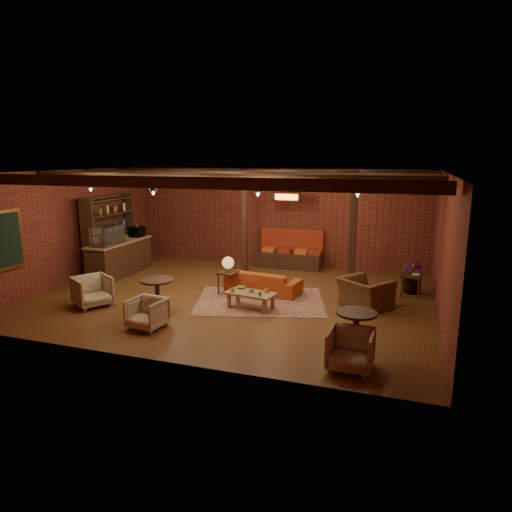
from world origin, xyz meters
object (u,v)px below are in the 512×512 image
(coffee_table, at_px, (250,294))
(armchair_b, at_px, (147,312))
(round_table_right, at_px, (356,327))
(plant_tall, at_px, (414,245))
(side_table_lamp, at_px, (228,266))
(side_table_book, at_px, (412,276))
(armchair_a, at_px, (92,290))
(sofa, at_px, (263,282))
(armchair_right, at_px, (365,288))
(round_table_left, at_px, (157,290))
(armchair_far, at_px, (351,348))

(coffee_table, bearing_deg, armchair_b, -130.50)
(round_table_right, bearing_deg, coffee_table, 144.42)
(armchair_b, bearing_deg, plant_tall, 46.75)
(side_table_lamp, distance_m, side_table_book, 4.79)
(side_table_lamp, distance_m, armchair_a, 3.41)
(armchair_b, height_order, plant_tall, plant_tall)
(armchair_b, distance_m, side_table_book, 6.75)
(sofa, bearing_deg, side_table_book, -157.86)
(armchair_right, bearing_deg, side_table_book, -91.44)
(armchair_b, bearing_deg, round_table_right, 6.28)
(armchair_a, bearing_deg, sofa, -24.94)
(round_table_left, bearing_deg, side_table_lamp, 63.59)
(sofa, bearing_deg, armchair_right, 179.40)
(round_table_left, bearing_deg, coffee_table, 27.15)
(armchair_b, xyz_separation_m, plant_tall, (5.27, 4.47, 0.95))
(sofa, xyz_separation_m, armchair_right, (2.70, -0.42, 0.19))
(armchair_right, height_order, armchair_far, armchair_right)
(side_table_lamp, bearing_deg, round_table_right, -38.29)
(sofa, height_order, side_table_book, side_table_book)
(armchair_a, relative_size, armchair_b, 1.14)
(sofa, height_order, armchair_far, armchair_far)
(sofa, distance_m, armchair_right, 2.74)
(armchair_far, bearing_deg, sofa, 127.98)
(side_table_book, bearing_deg, coffee_table, -147.75)
(round_table_right, relative_size, plant_tall, 0.32)
(coffee_table, bearing_deg, armchair_right, 20.01)
(armchair_b, height_order, round_table_right, round_table_right)
(sofa, relative_size, plant_tall, 0.77)
(armchair_b, height_order, side_table_book, armchair_b)
(side_table_lamp, bearing_deg, sofa, 25.10)
(side_table_lamp, distance_m, armchair_right, 3.56)
(side_table_lamp, height_order, armchair_b, side_table_lamp)
(armchair_far, height_order, plant_tall, plant_tall)
(armchair_a, distance_m, plant_tall, 8.22)
(round_table_left, height_order, plant_tall, plant_tall)
(coffee_table, height_order, armchair_right, armchair_right)
(armchair_a, xyz_separation_m, side_table_book, (7.33, 3.34, 0.12))
(sofa, relative_size, side_table_lamp, 2.01)
(side_table_book, bearing_deg, armchair_a, -155.47)
(armchair_b, height_order, armchair_right, armchair_right)
(plant_tall, bearing_deg, armchair_a, -153.79)
(side_table_lamp, bearing_deg, coffee_table, -44.92)
(side_table_lamp, relative_size, armchair_far, 1.30)
(sofa, height_order, coffee_table, coffee_table)
(side_table_lamp, relative_size, armchair_b, 1.39)
(armchair_a, relative_size, plant_tall, 0.31)
(side_table_book, relative_size, armchair_far, 0.77)
(armchair_b, distance_m, armchair_far, 4.35)
(round_table_left, bearing_deg, side_table_book, 30.54)
(armchair_right, relative_size, round_table_right, 1.30)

